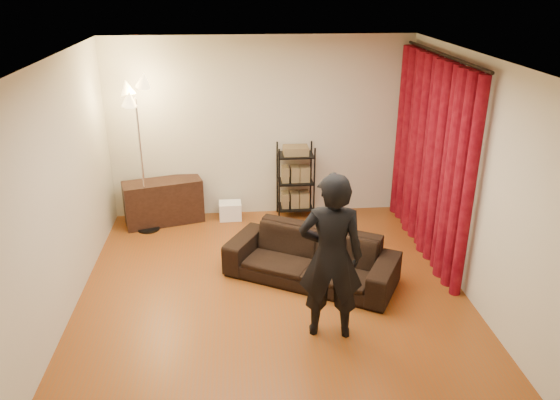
{
  "coord_description": "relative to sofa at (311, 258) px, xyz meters",
  "views": [
    {
      "loc": [
        -0.39,
        -5.41,
        3.48
      ],
      "look_at": [
        0.1,
        0.3,
        1.1
      ],
      "focal_mm": 35.0,
      "sensor_mm": 36.0,
      "label": 1
    }
  ],
  "objects": [
    {
      "name": "floor",
      "position": [
        -0.48,
        -0.38,
        -0.3
      ],
      "size": [
        5.0,
        5.0,
        0.0
      ],
      "primitive_type": "plane",
      "color": "brown",
      "rests_on": "ground"
    },
    {
      "name": "ceiling",
      "position": [
        -0.48,
        -0.38,
        2.4
      ],
      "size": [
        5.0,
        5.0,
        0.0
      ],
      "primitive_type": "plane",
      "rotation": [
        3.14,
        0.0,
        0.0
      ],
      "color": "white",
      "rests_on": "ground"
    },
    {
      "name": "wall_back",
      "position": [
        -0.48,
        2.12,
        1.05
      ],
      "size": [
        5.0,
        0.0,
        5.0
      ],
      "primitive_type": "plane",
      "rotation": [
        1.57,
        0.0,
        0.0
      ],
      "color": "beige",
      "rests_on": "ground"
    },
    {
      "name": "wall_front",
      "position": [
        -0.48,
        -2.88,
        1.05
      ],
      "size": [
        5.0,
        0.0,
        5.0
      ],
      "primitive_type": "plane",
      "rotation": [
        -1.57,
        0.0,
        0.0
      ],
      "color": "beige",
      "rests_on": "ground"
    },
    {
      "name": "wall_left",
      "position": [
        -2.73,
        -0.38,
        1.05
      ],
      "size": [
        0.0,
        5.0,
        5.0
      ],
      "primitive_type": "plane",
      "rotation": [
        1.57,
        0.0,
        1.57
      ],
      "color": "beige",
      "rests_on": "ground"
    },
    {
      "name": "wall_right",
      "position": [
        1.77,
        -0.38,
        1.05
      ],
      "size": [
        0.0,
        5.0,
        5.0
      ],
      "primitive_type": "plane",
      "rotation": [
        1.57,
        0.0,
        -1.57
      ],
      "color": "beige",
      "rests_on": "ground"
    },
    {
      "name": "curtain_rod",
      "position": [
        1.67,
        0.75,
        2.28
      ],
      "size": [
        0.04,
        2.65,
        0.04
      ],
      "primitive_type": "cylinder",
      "rotation": [
        1.57,
        0.0,
        0.0
      ],
      "color": "black",
      "rests_on": "wall_right"
    },
    {
      "name": "curtain",
      "position": [
        1.65,
        0.75,
        0.98
      ],
      "size": [
        0.22,
        2.65,
        2.55
      ],
      "primitive_type": null,
      "color": "maroon",
      "rests_on": "ground"
    },
    {
      "name": "sofa",
      "position": [
        0.0,
        0.0,
        0.0
      ],
      "size": [
        2.18,
        1.69,
        0.6
      ],
      "primitive_type": "imported",
      "rotation": [
        0.0,
        0.0,
        -0.51
      ],
      "color": "black",
      "rests_on": "ground"
    },
    {
      "name": "person",
      "position": [
        0.04,
        -1.08,
        0.59
      ],
      "size": [
        0.7,
        0.51,
        1.78
      ],
      "primitive_type": "imported",
      "rotation": [
        0.0,
        0.0,
        3.01
      ],
      "color": "black",
      "rests_on": "ground"
    },
    {
      "name": "media_cabinet",
      "position": [
        -1.97,
        1.85,
        0.03
      ],
      "size": [
        1.21,
        0.72,
        0.66
      ],
      "primitive_type": "cube",
      "rotation": [
        0.0,
        0.0,
        0.28
      ],
      "color": "#331D14",
      "rests_on": "ground"
    },
    {
      "name": "storage_boxes",
      "position": [
        -0.98,
        1.87,
        -0.16
      ],
      "size": [
        0.35,
        0.29,
        0.28
      ],
      "primitive_type": null,
      "rotation": [
        0.0,
        0.0,
        0.08
      ],
      "color": "white",
      "rests_on": "ground"
    },
    {
      "name": "wire_shelf",
      "position": [
        0.02,
        1.9,
        0.28
      ],
      "size": [
        0.61,
        0.5,
        1.15
      ],
      "primitive_type": null,
      "rotation": [
        0.0,
        0.0,
        -0.29
      ],
      "color": "black",
      "rests_on": "ground"
    },
    {
      "name": "floor_lamp",
      "position": [
        -2.18,
        1.61,
        0.79
      ],
      "size": [
        0.46,
        0.46,
        2.18
      ],
      "primitive_type": null,
      "rotation": [
        0.0,
        0.0,
        0.19
      ],
      "color": "silver",
      "rests_on": "ground"
    }
  ]
}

